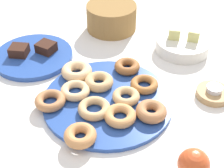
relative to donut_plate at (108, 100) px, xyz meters
name	(u,v)px	position (x,y,z in m)	size (l,w,h in m)	color
ground_plane	(108,102)	(0.00, 0.00, -0.01)	(2.40, 2.40, 0.00)	white
donut_plate	(108,100)	(0.00, 0.00, 0.00)	(0.36, 0.36, 0.01)	#284C9E
donut_0	(144,84)	(0.08, 0.09, 0.02)	(0.08, 0.08, 0.02)	#AD6B33
donut_1	(94,108)	(-0.01, -0.06, 0.02)	(0.09, 0.09, 0.02)	tan
donut_2	(99,82)	(-0.05, 0.04, 0.02)	(0.08, 0.08, 0.03)	tan
donut_3	(79,135)	(0.00, -0.16, 0.02)	(0.08, 0.08, 0.03)	#C6844C
donut_4	(151,111)	(0.13, -0.01, 0.02)	(0.08, 0.08, 0.03)	#B27547
donut_5	(77,71)	(-0.13, 0.06, 0.02)	(0.09, 0.09, 0.03)	#EABC84
donut_6	(75,91)	(-0.09, -0.02, 0.02)	(0.08, 0.08, 0.02)	#EABC84
donut_7	(126,66)	(0.00, 0.15, 0.02)	(0.08, 0.08, 0.03)	#995B2D
donut_8	(120,116)	(0.06, -0.06, 0.02)	(0.08, 0.08, 0.02)	tan
donut_9	(50,101)	(-0.13, -0.08, 0.02)	(0.08, 0.08, 0.02)	#B27547
donut_10	(126,96)	(0.05, 0.02, 0.02)	(0.08, 0.08, 0.02)	tan
cake_plate	(33,56)	(-0.31, 0.10, 0.00)	(0.26, 0.26, 0.02)	#284C9E
brownie_near	(19,51)	(-0.35, 0.08, 0.03)	(0.06, 0.05, 0.03)	#381E14
brownie_far	(46,47)	(-0.28, 0.13, 0.03)	(0.06, 0.05, 0.03)	#381E14
candle_holder	(213,94)	(0.26, 0.14, 0.00)	(0.10, 0.10, 0.02)	tan
tealight	(214,89)	(0.26, 0.14, 0.02)	(0.04, 0.04, 0.01)	silver
basket	(111,17)	(-0.15, 0.38, 0.04)	(0.18, 0.18, 0.09)	olive
fruit_bowl	(182,45)	(0.12, 0.34, 0.01)	(0.18, 0.18, 0.04)	silver
melon_chunk_left	(175,33)	(0.09, 0.34, 0.05)	(0.04, 0.04, 0.04)	#DBD67A
melon_chunk_right	(194,35)	(0.15, 0.35, 0.05)	(0.04, 0.04, 0.04)	#DBD67A
apple	(194,164)	(0.27, -0.14, 0.03)	(0.07, 0.07, 0.07)	#CC4C23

